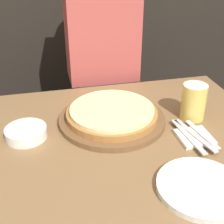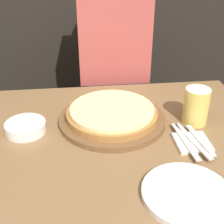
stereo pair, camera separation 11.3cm
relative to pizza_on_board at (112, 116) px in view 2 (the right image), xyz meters
The scene contains 10 objects.
dining_table 0.43m from the pizza_on_board, 93.87° to the right, with size 1.10×0.87×0.77m.
pizza_on_board is the anchor object (origin of this frame).
beer_glass 0.30m from the pizza_on_board, ahead, with size 0.09×0.09×0.13m.
dinner_plate 0.43m from the pizza_on_board, 69.01° to the right, with size 0.24×0.24×0.02m.
side_bowl 0.31m from the pizza_on_board, behind, with size 0.14×0.14×0.04m.
napkin_stack 0.30m from the pizza_on_board, 34.77° to the right, with size 0.11×0.11×0.01m.
fork 0.28m from the pizza_on_board, 37.69° to the right, with size 0.03×0.21×0.00m.
dinner_knife 0.30m from the pizza_on_board, 34.77° to the right, with size 0.06×0.21×0.00m.
spoon 0.32m from the pizza_on_board, 32.21° to the right, with size 0.04×0.18×0.00m.
diner_person 0.49m from the pizza_on_board, 82.81° to the left, with size 0.33×0.20×1.34m.
Camera 2 is at (-0.10, -0.85, 1.37)m, focal length 50.00 mm.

